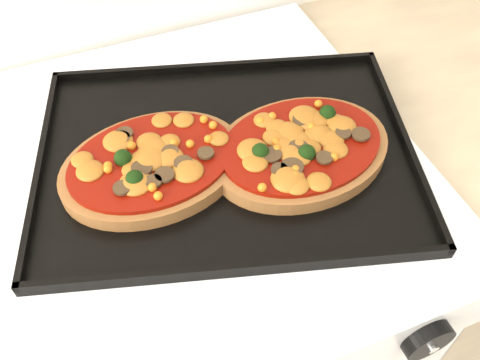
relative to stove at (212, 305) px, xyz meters
name	(u,v)px	position (x,y,z in m)	size (l,w,h in m)	color
stove	(212,305)	(0.00, 0.00, 0.00)	(0.60, 0.60, 0.91)	silver
knob_right	(428,340)	(0.17, -0.33, 0.40)	(0.06, 0.06, 0.02)	black
baking_tray	(226,153)	(0.03, -0.02, 0.47)	(0.51, 0.37, 0.02)	black
pizza_left	(152,163)	(-0.07, -0.01, 0.48)	(0.25, 0.18, 0.04)	brown
pizza_right	(301,148)	(0.12, -0.06, 0.48)	(0.25, 0.19, 0.04)	brown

